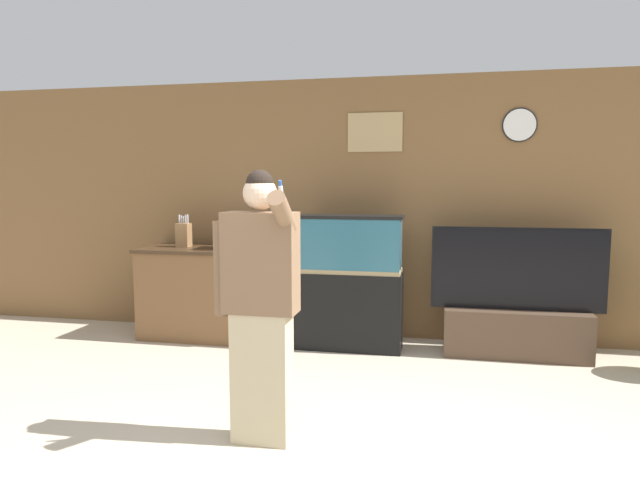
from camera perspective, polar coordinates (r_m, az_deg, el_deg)
ground_plane at (r=3.20m, az=1.34°, el=-22.43°), size 18.00×18.00×0.00m
wall_back_paneled at (r=5.77m, az=6.96°, el=4.08°), size 10.00×0.08×2.60m
counter_island at (r=5.88m, az=-10.60°, el=-4.22°), size 1.46×0.66×0.91m
microwave at (r=5.67m, az=-7.80°, el=1.52°), size 0.46×0.36×0.28m
knife_block at (r=5.98m, az=-13.48°, el=1.50°), size 0.13×0.12×0.33m
aquarium_on_stand at (r=5.38m, az=2.87°, el=-3.23°), size 1.01×0.37×1.27m
tv_on_stand at (r=5.47m, az=19.01°, el=-6.52°), size 1.52×0.40×1.17m
person_standing at (r=3.41m, az=-6.06°, el=-5.28°), size 0.52×0.39×1.64m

